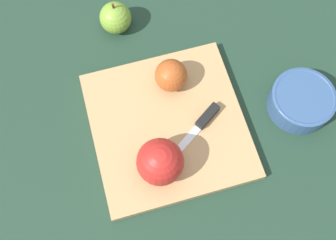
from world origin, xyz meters
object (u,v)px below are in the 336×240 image
object	(u,v)px
apple_half_right	(160,162)
apple_whole	(116,18)
bowl	(301,101)
apple_half_left	(171,75)
knife	(203,121)

from	to	relation	value
apple_half_right	apple_whole	bearing A→B (deg)	-61.67
apple_half_right	apple_whole	size ratio (longest dim) A/B	1.07
apple_half_right	bowl	world-z (taller)	apple_half_right
apple_whole	apple_half_left	bearing A→B (deg)	20.27
apple_half_left	knife	distance (m)	0.11
apple_half_right	knife	size ratio (longest dim) A/B	0.64
knife	bowl	distance (m)	0.20
bowl	apple_half_right	bearing A→B (deg)	-82.71
apple_half_left	apple_whole	bearing A→B (deg)	150.36
apple_whole	bowl	bearing A→B (deg)	44.74
knife	apple_half_left	bearing A→B (deg)	-104.20
knife	bowl	xyz separation A→B (m)	(0.02, 0.20, -0.00)
knife	apple_whole	distance (m)	0.30
apple_half_left	bowl	xyz separation A→B (m)	(0.12, 0.23, -0.03)
knife	bowl	world-z (taller)	bowl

